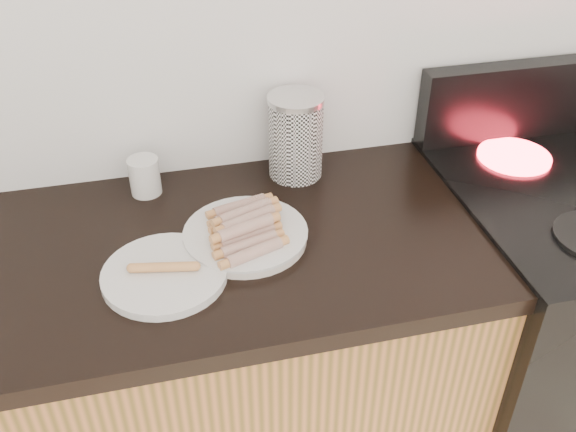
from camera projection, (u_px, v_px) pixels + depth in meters
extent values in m
cube|color=silver|center=(259.00, 1.00, 1.39)|extent=(4.00, 0.04, 2.60)
cube|color=#AA6637|center=(5.00, 432.00, 1.52)|extent=(2.20, 0.59, 0.86)
cube|color=black|center=(566.00, 325.00, 1.77)|extent=(0.76, 0.65, 0.90)
cube|color=black|center=(558.00, 96.00, 1.67)|extent=(0.76, 0.06, 0.20)
cylinder|color=#FF1E2D|center=(514.00, 156.00, 1.60)|extent=(0.18, 0.18, 0.01)
cylinder|color=white|center=(246.00, 236.00, 1.35)|extent=(0.29, 0.29, 0.02)
cylinder|color=white|center=(165.00, 274.00, 1.25)|extent=(0.29, 0.29, 0.02)
cylinder|color=brown|center=(253.00, 252.00, 1.27)|extent=(0.12, 0.06, 0.03)
cylinder|color=brown|center=(250.00, 244.00, 1.29)|extent=(0.12, 0.06, 0.03)
cylinder|color=brown|center=(248.00, 236.00, 1.31)|extent=(0.12, 0.06, 0.03)
cylinder|color=brown|center=(245.00, 228.00, 1.34)|extent=(0.12, 0.06, 0.03)
cylinder|color=brown|center=(243.00, 221.00, 1.36)|extent=(0.12, 0.06, 0.03)
cylinder|color=brown|center=(241.00, 213.00, 1.38)|extent=(0.12, 0.06, 0.03)
cylinder|color=brown|center=(238.00, 206.00, 1.40)|extent=(0.12, 0.06, 0.03)
cylinder|color=brown|center=(247.00, 227.00, 1.30)|extent=(0.12, 0.06, 0.03)
cylinder|color=brown|center=(245.00, 220.00, 1.32)|extent=(0.12, 0.06, 0.03)
cylinder|color=brown|center=(243.00, 212.00, 1.35)|extent=(0.12, 0.06, 0.03)
cylinder|color=#B46C31|center=(164.00, 267.00, 1.24)|extent=(0.13, 0.04, 0.02)
cylinder|color=white|center=(296.00, 139.00, 1.51)|extent=(0.13, 0.13, 0.19)
cylinder|color=silver|center=(296.00, 99.00, 1.45)|extent=(0.13, 0.13, 0.01)
cylinder|color=white|center=(145.00, 176.00, 1.48)|extent=(0.07, 0.07, 0.09)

